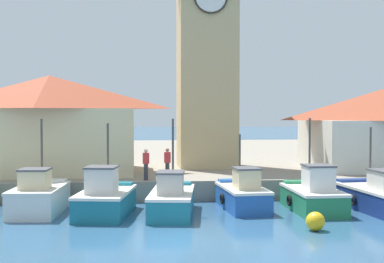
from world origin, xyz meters
TOP-DOWN VIEW (x-y plane):
  - ground_plane at (0.00, 0.00)m, footprint 300.00×300.00m
  - quay_wharf at (0.00, 28.38)m, footprint 120.00×40.00m
  - fishing_boat_left_inner at (-5.90, 5.97)m, footprint 2.34×4.29m
  - fishing_boat_mid_left at (-2.92, 5.16)m, footprint 2.75×4.59m
  - fishing_boat_center at (0.01, 5.00)m, footprint 2.49×4.99m
  - fishing_boat_mid_right at (3.39, 6.00)m, footprint 2.04×4.25m
  - fishing_boat_right_inner at (6.53, 5.20)m, footprint 2.15×4.27m
  - fishing_boat_right_outer at (9.52, 5.03)m, footprint 2.44×5.07m
  - clock_tower at (2.95, 15.49)m, footprint 4.09×4.09m
  - warehouse_left at (-6.54, 13.18)m, footprint 10.09×7.09m
  - warehouse_right at (13.71, 13.35)m, footprint 9.25×6.75m
  - mooring_buoy at (5.27, 1.25)m, footprint 0.73×0.73m
  - dock_worker_near_tower at (0.08, 9.50)m, footprint 0.34×0.22m
  - dock_worker_along_quay at (-1.05, 9.07)m, footprint 0.34×0.22m

SIDE VIEW (x-z plane):
  - ground_plane at x=0.00m, z-range 0.00..0.00m
  - mooring_buoy at x=5.27m, z-range 0.00..0.73m
  - quay_wharf at x=0.00m, z-range 0.00..1.05m
  - fishing_boat_right_outer at x=9.52m, z-range -1.24..2.61m
  - fishing_boat_center at x=0.01m, z-range -1.44..2.82m
  - fishing_boat_mid_right at x=3.39m, z-range -1.06..2.44m
  - fishing_boat_right_inner at x=6.53m, z-range -1.41..2.86m
  - fishing_boat_mid_left at x=-2.92m, z-range -1.28..2.76m
  - fishing_boat_left_inner at x=-5.90m, z-range -1.38..2.87m
  - dock_worker_near_tower at x=0.08m, z-range 1.08..2.70m
  - dock_worker_along_quay at x=-1.05m, z-range 1.08..2.70m
  - warehouse_right at x=13.71m, z-range 1.11..6.05m
  - warehouse_left at x=-6.54m, z-range 1.11..6.74m
  - clock_tower at x=2.95m, z-range 0.56..16.77m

